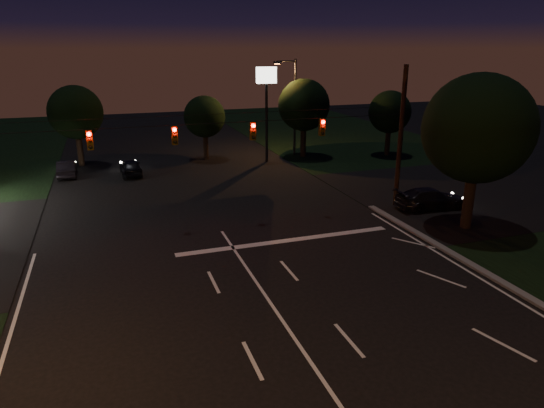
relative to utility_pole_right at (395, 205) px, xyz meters
name	(u,v)px	position (x,y,z in m)	size (l,w,h in m)	color
ground	(327,386)	(-12.00, -15.00, 0.00)	(140.00, 140.00, 0.00)	black
cross_street_right	(482,190)	(8.00, 1.00, 0.00)	(20.00, 16.00, 0.02)	black
stop_bar	(287,241)	(-9.00, -3.50, 0.01)	(12.00, 0.50, 0.01)	silver
utility_pole_right	(395,205)	(0.00, 0.00, 0.00)	(0.30, 0.30, 9.00)	black
signal_span	(215,132)	(-12.00, -0.04, 5.50)	(24.00, 0.40, 1.56)	black
pole_sign_right	(266,92)	(-4.00, 15.00, 6.24)	(1.80, 0.30, 8.40)	black
street_light_right_far	(292,100)	(-0.76, 17.00, 5.24)	(2.20, 0.35, 9.00)	black
tree_right_near	(476,130)	(1.53, -4.83, 5.68)	(6.00, 6.00, 8.76)	black
tree_far_b	(76,113)	(-19.98, 19.13, 4.61)	(4.60, 4.60, 6.98)	black
tree_far_c	(204,117)	(-8.98, 18.10, 3.90)	(3.80, 3.80, 5.86)	black
tree_far_d	(304,106)	(0.02, 16.13, 4.83)	(4.80, 4.80, 7.30)	black
tree_far_e	(389,112)	(8.02, 14.11, 4.11)	(4.00, 4.00, 6.18)	black
car_oncoming_a	(131,167)	(-16.05, 13.98, 0.66)	(1.56, 3.89, 1.32)	black
car_oncoming_b	(67,169)	(-21.00, 15.27, 0.65)	(1.37, 3.94, 1.30)	black
car_cross	(431,199)	(1.74, -1.36, 0.68)	(1.92, 4.71, 1.37)	black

